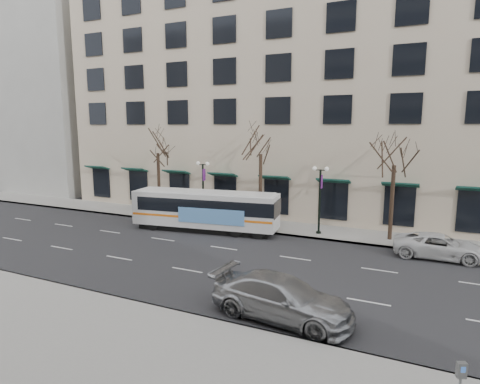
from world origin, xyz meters
The scene contains 13 objects.
ground centered at (0.00, 0.00, 0.00)m, with size 160.00×160.00×0.00m, color black.
sidewalk_far centered at (5.00, 9.00, 0.07)m, with size 80.00×4.00×0.15m, color gray.
building_hotel centered at (-2.00, 21.00, 12.00)m, with size 40.00×20.00×24.00m, color #C3AE95.
building_far_upblock centered at (-38.00, 21.00, 14.00)m, with size 28.00×20.00×28.00m, color #999993.
tree_far_left centered at (-10.00, 8.80, 6.70)m, with size 3.60×3.60×8.34m.
tree_far_mid centered at (0.00, 8.80, 6.91)m, with size 3.60×3.60×8.55m.
tree_far_right centered at (10.00, 8.80, 6.42)m, with size 3.60×3.60×8.06m.
lamp_post_left centered at (-4.99, 8.20, 2.94)m, with size 1.22×0.45×5.21m.
lamp_post_right centered at (5.01, 8.20, 2.94)m, with size 1.22×0.45×5.21m.
city_bus centered at (-3.37, 5.81, 1.71)m, with size 11.77×4.07×3.13m.
silver_car centered at (6.80, -5.50, 0.90)m, with size 2.53×6.23×1.81m, color #989A9F.
white_pickup centered at (13.12, 6.20, 0.75)m, with size 2.50×5.42×1.51m, color silver.
pay_station centered at (13.35, -8.52, 1.05)m, with size 0.31×0.27×1.24m.
Camera 1 is at (12.01, -20.88, 8.15)m, focal length 30.00 mm.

